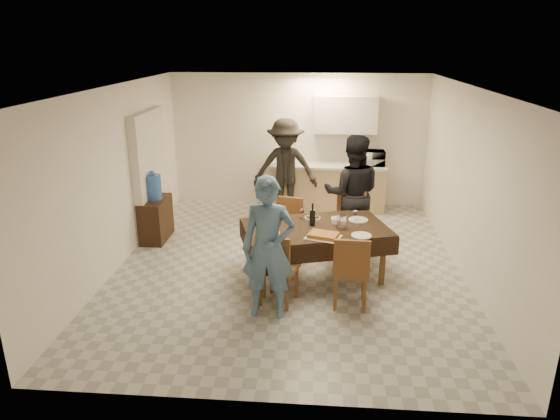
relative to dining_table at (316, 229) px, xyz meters
The scene contains 33 objects.
floor 0.90m from the dining_table, 138.25° to the left, with size 5.00×6.00×0.02m, color #B8B8B3.
ceiling 1.95m from the dining_table, 138.25° to the left, with size 5.00×6.00×0.02m, color white.
wall_back 3.43m from the dining_table, 96.76° to the left, with size 5.00×0.02×2.60m, color white.
wall_front 2.74m from the dining_table, 98.55° to the right, with size 5.00×0.02×2.60m, color white.
wall_left 2.98m from the dining_table, behind, with size 0.02×6.00×2.60m, color white.
wall_right 2.21m from the dining_table, ahead, with size 0.02×6.00×2.60m, color white.
stub_partition 3.23m from the dining_table, 151.11° to the left, with size 0.15×1.40×2.10m, color silver.
kitchen_base_cabinet 3.06m from the dining_table, 86.18° to the left, with size 2.20×0.60×0.86m, color tan.
kitchen_worktop 3.05m from the dining_table, 86.18° to the left, with size 2.24×0.64×0.05m, color #B8B9B4.
upper_cabinet 3.41m from the dining_table, 81.01° to the left, with size 1.20×0.34×0.70m, color silver.
dining_table is the anchor object (origin of this frame).
chair_near_left 0.96m from the dining_table, 118.12° to the right, with size 0.55×0.56×0.52m.
chair_near_right 0.96m from the dining_table, 61.85° to the right, with size 0.46×0.46×0.52m.
chair_far_left 0.82m from the dining_table, 124.04° to the left, with size 0.50×0.50×0.48m.
chair_far_right 0.80m from the dining_table, 55.43° to the left, with size 0.62×0.63×0.55m.
console 2.96m from the dining_table, 155.59° to the left, with size 0.38×0.76×0.70m, color black.
water_jug 2.95m from the dining_table, 155.59° to the left, with size 0.27×0.27×0.41m, color #3B71D3.
wine_bottle 0.21m from the dining_table, 135.00° to the left, with size 0.08×0.08×0.32m, color black, non-canonical shape.
water_pitcher 0.38m from the dining_table, ahead, with size 0.13×0.13×0.20m, color white.
savoury_tart 0.40m from the dining_table, 75.26° to the right, with size 0.44×0.33×0.05m, color #B17834.
salad_bowl 0.36m from the dining_table, 30.96° to the left, with size 0.18×0.18×0.07m, color white.
mushroom_dish 0.29m from the dining_table, 100.12° to the left, with size 0.20×0.20×0.04m, color white.
wine_glass_a 0.62m from the dining_table, 155.56° to the right, with size 0.08×0.08×0.18m, color white, non-canonical shape.
wine_glass_b 0.62m from the dining_table, 24.44° to the left, with size 0.08×0.08×0.18m, color white, non-canonical shape.
wine_glass_c 0.38m from the dining_table, 123.69° to the left, with size 0.08×0.08×0.17m, color white, non-canonical shape.
plate_near_left 0.67m from the dining_table, 153.43° to the right, with size 0.25×0.25×0.01m, color white.
plate_near_right 0.67m from the dining_table, 26.57° to the right, with size 0.27×0.27×0.02m, color white.
plate_far_left 0.67m from the dining_table, 153.43° to the left, with size 0.25×0.25×0.01m, color white.
plate_far_right 0.67m from the dining_table, 26.57° to the left, with size 0.28×0.28×0.02m, color white.
microwave 3.22m from the dining_table, 71.38° to the left, with size 0.51×0.34×0.28m, color silver.
person_near 1.19m from the dining_table, 117.65° to the right, with size 0.63×0.42×1.74m, color #507397.
person_far 1.20m from the dining_table, 62.35° to the left, with size 0.90×0.70×1.85m, color black.
person_kitchen 2.66m from the dining_table, 103.02° to the left, with size 1.19×0.69×1.85m, color black.
Camera 1 is at (0.41, -6.79, 3.20)m, focal length 32.00 mm.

